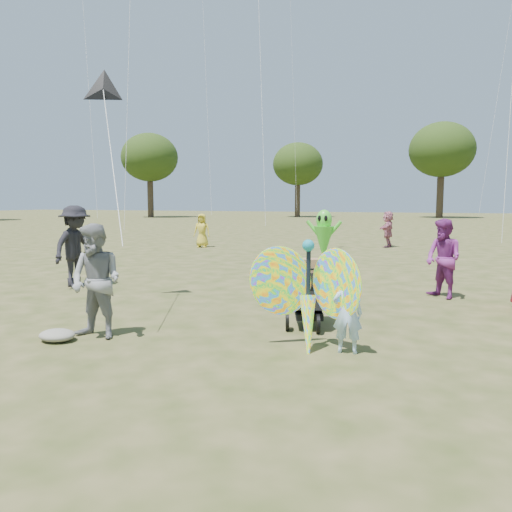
% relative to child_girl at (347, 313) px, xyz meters
% --- Properties ---
extents(ground, '(160.00, 160.00, 0.00)m').
position_rel_child_girl_xyz_m(ground, '(-1.48, -0.42, -0.53)').
color(ground, '#51592B').
rests_on(ground, ground).
extents(child_girl, '(0.41, 0.30, 1.06)m').
position_rel_child_girl_xyz_m(child_girl, '(0.00, 0.00, 0.00)').
color(child_girl, '#A8CEEF').
rests_on(child_girl, ground).
extents(adult_man, '(0.83, 0.66, 1.66)m').
position_rel_child_girl_xyz_m(adult_man, '(-3.52, -0.56, 0.30)').
color(adult_man, gray).
rests_on(adult_man, ground).
extents(grey_bag, '(0.53, 0.43, 0.17)m').
position_rel_child_girl_xyz_m(grey_bag, '(-3.96, -0.91, -0.44)').
color(grey_bag, gray).
rests_on(grey_bag, ground).
extents(crowd_b, '(0.81, 1.27, 1.88)m').
position_rel_child_girl_xyz_m(crowd_b, '(-6.80, 2.85, 0.41)').
color(crowd_b, black).
rests_on(crowd_b, ground).
extents(crowd_e, '(0.99, 0.99, 1.63)m').
position_rel_child_girl_xyz_m(crowd_e, '(1.14, 4.38, 0.28)').
color(crowd_e, '#7F2A7C').
rests_on(crowd_e, ground).
extents(crowd_g, '(0.78, 0.58, 1.43)m').
position_rel_child_girl_xyz_m(crowd_g, '(-8.52, 12.64, 0.19)').
color(crowd_g, gold).
rests_on(crowd_g, ground).
extents(crowd_j, '(0.56, 1.46, 1.54)m').
position_rel_child_girl_xyz_m(crowd_j, '(-1.12, 15.48, 0.24)').
color(crowd_j, '#B5677E').
rests_on(crowd_j, ground).
extents(jogging_stroller, '(0.71, 1.13, 1.09)m').
position_rel_child_girl_xyz_m(jogging_stroller, '(-0.82, 1.20, 0.09)').
color(jogging_stroller, black).
rests_on(jogging_stroller, ground).
extents(butterfly_kite, '(1.74, 0.75, 1.68)m').
position_rel_child_girl_xyz_m(butterfly_kite, '(-0.52, -0.04, 0.20)').
color(butterfly_kite, red).
rests_on(butterfly_kite, ground).
extents(delta_kite_rig, '(2.26, 2.37, 3.13)m').
position_rel_child_girl_xyz_m(delta_kite_rig, '(-4.91, 1.56, 3.50)').
color(delta_kite_rig, black).
rests_on(delta_kite_rig, ground).
extents(alien_kite, '(1.12, 0.69, 1.74)m').
position_rel_child_girl_xyz_m(alien_kite, '(-2.01, 7.31, 0.44)').
color(alien_kite, '#48D231').
rests_on(alien_kite, ground).
extents(tree_line, '(91.78, 33.60, 10.79)m').
position_rel_child_girl_xyz_m(tree_line, '(2.18, 44.57, 6.33)').
color(tree_line, '#3A2D21').
rests_on(tree_line, ground).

